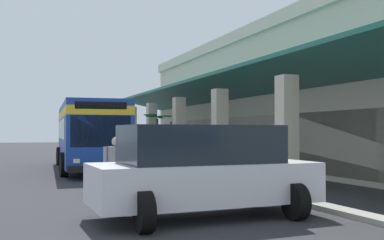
# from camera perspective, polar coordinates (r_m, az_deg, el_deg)

# --- Properties ---
(ground) EXTENTS (120.00, 120.00, 0.00)m
(ground) POSITION_cam_1_polar(r_m,az_deg,el_deg) (25.89, 6.16, -5.49)
(ground) COLOR #2D2D30
(curb_strip) EXTENTS (36.36, 0.50, 0.12)m
(curb_strip) POSITION_cam_1_polar(r_m,az_deg,el_deg) (21.27, -2.29, -6.22)
(curb_strip) COLOR #9E998E
(curb_strip) RESTS_ON ground
(plaza_building) EXTENTS (30.60, 14.57, 7.16)m
(plaza_building) POSITION_cam_1_polar(r_m,az_deg,el_deg) (26.02, 18.22, 2.48)
(plaza_building) COLOR beige
(plaza_building) RESTS_ON ground
(transit_bus) EXTENTS (11.35, 3.31, 3.34)m
(transit_bus) POSITION_cam_1_polar(r_m,az_deg,el_deg) (23.26, -12.61, -1.36)
(transit_bus) COLOR #193D9E
(transit_bus) RESTS_ON ground
(parked_suv_white) EXTENTS (2.79, 4.85, 1.97)m
(parked_suv_white) POSITION_cam_1_polar(r_m,az_deg,el_deg) (9.94, 1.38, -6.15)
(parked_suv_white) COLOR silver
(parked_suv_white) RESTS_ON ground
(pedestrian) EXTENTS (0.42, 0.66, 1.71)m
(pedestrian) POSITION_cam_1_polar(r_m,az_deg,el_deg) (11.30, -9.29, -5.84)
(pedestrian) COLOR #38383D
(pedestrian) RESTS_ON ground
(potted_palm) EXTENTS (1.87, 1.61, 2.92)m
(potted_palm) POSITION_cam_1_polar(r_m,az_deg,el_deg) (27.62, -4.32, -3.66)
(potted_palm) COLOR #4C4742
(potted_palm) RESTS_ON ground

